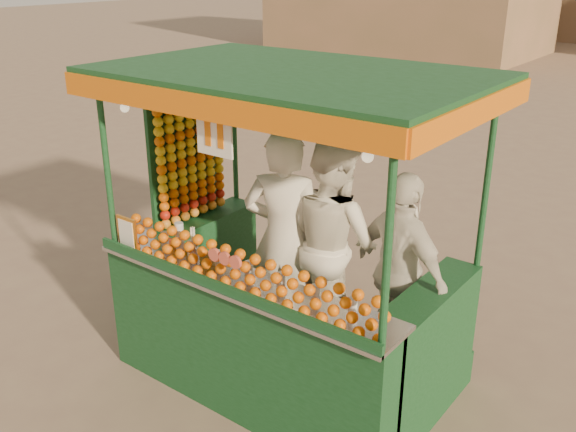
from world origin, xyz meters
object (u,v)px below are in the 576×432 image
Objects in this scene: juice_cart at (274,288)px; vendor_middle at (332,242)px; vendor_right at (401,271)px; vendor_left at (284,239)px.

juice_cart is 0.62m from vendor_middle.
vendor_middle is (0.31, 0.41, 0.36)m from juice_cart.
vendor_middle is 1.13× the size of vendor_right.
vendor_left is at bearing 54.44° from vendor_middle.
vendor_right is at bearing -155.77° from vendor_middle.
vendor_left is 1.16× the size of vendor_right.
vendor_right is (0.62, 0.06, -0.10)m from vendor_middle.
vendor_left reaches higher than vendor_middle.
juice_cart reaches higher than vendor_right.
juice_cart is 1.56× the size of vendor_left.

